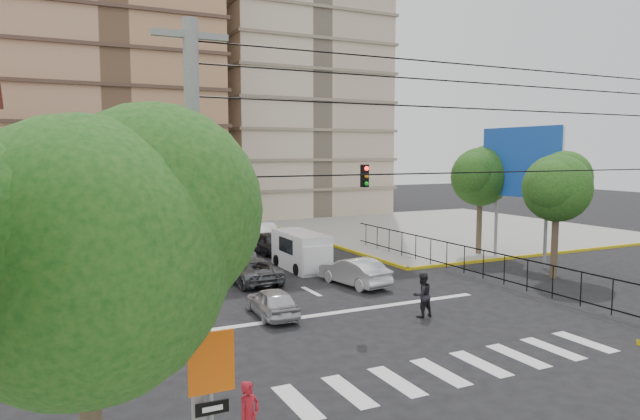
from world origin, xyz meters
TOP-DOWN VIEW (x-y plane):
  - ground at (0.00, 0.00)m, footprint 160.00×160.00m
  - sidewalk_ne at (20.00, 20.00)m, footprint 26.00×26.00m
  - crosswalk_stripes at (0.00, -6.00)m, footprint 12.00×2.40m
  - stop_line at (0.00, 1.20)m, footprint 13.00×0.40m
  - park_fence at (9.00, 4.50)m, footprint 0.10×22.50m
  - billboard at (14.45, 6.00)m, footprint 0.36×6.20m
  - tree_sw_near at (-10.90, -9.99)m, footprint 5.63×4.60m
  - tree_park_a at (13.08, 2.01)m, footprint 4.41×3.60m
  - tree_park_c at (14.09, 9.01)m, footprint 4.65×3.80m
  - tree_tudor at (-11.90, 16.01)m, footprint 5.39×4.40m
  - traffic_light_nw at (-7.80, 7.80)m, footprint 0.28×0.22m
  - traffic_light_hanging at (0.00, -2.04)m, footprint 18.00×9.12m
  - utility_pole_sw at (-9.00, -9.00)m, footprint 1.40×0.28m
  - district_sign at (-8.80, -9.24)m, footprint 0.90×0.12m
  - van_right_lane at (1.77, 9.93)m, footprint 2.01×4.74m
  - van_left_lane at (-2.22, 19.19)m, footprint 2.49×5.31m
  - car_silver_front_left at (-3.24, 1.88)m, footprint 1.60×3.64m
  - car_white_front_right at (2.50, 5.22)m, footprint 2.20×4.49m
  - car_grey_mid_left at (-2.05, 8.14)m, footprint 2.38×4.83m
  - car_silver_rear_left at (-1.02, 14.05)m, footprint 2.37×4.97m
  - car_darkgrey_mid_right at (1.79, 15.80)m, footprint 2.29×4.54m
  - car_white_rear_right at (3.10, 20.76)m, footprint 1.69×4.60m
  - pedestrian_sw_corner at (-7.69, -8.15)m, footprint 0.70×0.62m
  - pedestrian_crosswalk at (2.25, -0.88)m, footprint 0.93×0.74m

SIDE VIEW (x-z plane):
  - ground at x=0.00m, z-range 0.00..0.00m
  - park_fence at x=9.00m, z-range -0.83..0.83m
  - crosswalk_stripes at x=0.00m, z-range 0.00..0.01m
  - stop_line at x=0.00m, z-range 0.00..0.01m
  - sidewalk_ne at x=20.00m, z-range 0.00..0.15m
  - car_silver_front_left at x=-3.24m, z-range 0.00..1.22m
  - car_grey_mid_left at x=-2.05m, z-range 0.00..1.32m
  - car_silver_rear_left at x=-1.02m, z-range 0.00..1.40m
  - car_white_front_right at x=2.50m, z-range 0.00..1.42m
  - car_darkgrey_mid_right at x=1.79m, z-range 0.00..1.48m
  - car_white_rear_right at x=3.10m, z-range 0.00..1.51m
  - pedestrian_crosswalk at x=2.25m, z-range 0.00..1.84m
  - pedestrian_sw_corner at x=-7.69m, z-range 0.15..1.76m
  - van_right_lane at x=1.77m, z-range -0.03..2.10m
  - van_left_lane at x=-2.22m, z-range -0.03..2.28m
  - district_sign at x=-8.80m, z-range 0.85..4.05m
  - traffic_light_nw at x=-7.80m, z-range 0.91..5.31m
  - utility_pole_sw at x=-9.00m, z-range 0.27..9.27m
  - tree_park_a at x=13.08m, z-range 1.60..8.42m
  - tree_tudor at x=-11.90m, z-range 1.50..8.93m
  - tree_sw_near at x=-10.90m, z-range 1.48..9.06m
  - tree_park_c at x=14.09m, z-range 1.71..8.96m
  - traffic_light_hanging at x=0.00m, z-range 5.44..6.36m
  - billboard at x=14.45m, z-range 1.95..10.05m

